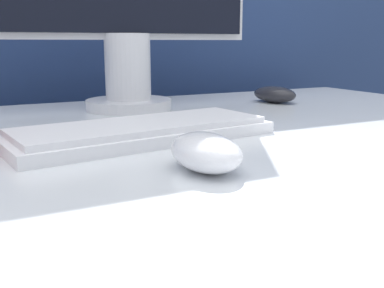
% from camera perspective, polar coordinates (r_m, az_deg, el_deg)
% --- Properties ---
extents(partition_panel, '(5.00, 0.03, 1.33)m').
position_cam_1_polar(partition_panel, '(1.17, -17.62, 3.55)').
color(partition_panel, navy).
rests_on(partition_panel, ground_plane).
extents(computer_mouse_near, '(0.07, 0.11, 0.04)m').
position_cam_1_polar(computer_mouse_near, '(0.46, 1.74, -1.00)').
color(computer_mouse_near, white).
rests_on(computer_mouse_near, desk).
extents(keyboard, '(0.38, 0.18, 0.02)m').
position_cam_1_polar(keyboard, '(0.62, -6.32, 1.62)').
color(keyboard, white).
rests_on(keyboard, desk).
extents(computer_mouse_far, '(0.08, 0.12, 0.04)m').
position_cam_1_polar(computer_mouse_far, '(1.01, 10.44, 6.23)').
color(computer_mouse_far, '#232328').
rests_on(computer_mouse_far, desk).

